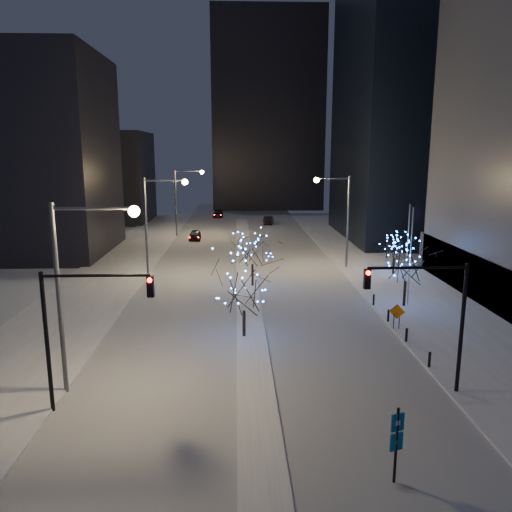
{
  "coord_description": "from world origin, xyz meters",
  "views": [
    {
      "loc": [
        -0.94,
        -22.71,
        12.39
      ],
      "look_at": [
        0.45,
        12.82,
        5.0
      ],
      "focal_mm": 35.0,
      "sensor_mm": 36.0,
      "label": 1
    }
  ],
  "objects_px": {
    "holiday_tree_plaza_far": "(395,246)",
    "construction_sign": "(397,314)",
    "holiday_tree_plaza_near": "(407,261)",
    "car_far": "(218,214)",
    "street_lamp_w_mid": "(156,213)",
    "traffic_signal_east": "(433,307)",
    "traffic_signal_west": "(78,318)",
    "car_near": "(195,235)",
    "street_lamp_w_near": "(78,272)",
    "car_mid": "(269,220)",
    "holiday_tree_median_near": "(244,284)",
    "street_lamp_w_far": "(183,193)",
    "holiday_tree_median_far": "(252,249)",
    "street_lamp_east": "(340,209)",
    "wayfinding_sign": "(397,437)"
  },
  "relations": [
    {
      "from": "traffic_signal_east",
      "to": "holiday_tree_plaza_far",
      "type": "bearing_deg",
      "value": 76.36
    },
    {
      "from": "street_lamp_w_near",
      "to": "holiday_tree_plaza_near",
      "type": "xyz_separation_m",
      "value": [
        21.59,
        13.79,
        -2.6
      ]
    },
    {
      "from": "car_far",
      "to": "wayfinding_sign",
      "type": "height_order",
      "value": "wayfinding_sign"
    },
    {
      "from": "traffic_signal_east",
      "to": "wayfinding_sign",
      "type": "height_order",
      "value": "traffic_signal_east"
    },
    {
      "from": "holiday_tree_plaza_far",
      "to": "wayfinding_sign",
      "type": "xyz_separation_m",
      "value": [
        -10.2,
        -32.79,
        -1.14
      ]
    },
    {
      "from": "holiday_tree_median_near",
      "to": "street_lamp_w_mid",
      "type": "bearing_deg",
      "value": 115.68
    },
    {
      "from": "car_mid",
      "to": "street_lamp_w_mid",
      "type": "bearing_deg",
      "value": 79.8
    },
    {
      "from": "traffic_signal_west",
      "to": "car_far",
      "type": "distance_m",
      "value": 74.6
    },
    {
      "from": "holiday_tree_plaza_near",
      "to": "car_far",
      "type": "bearing_deg",
      "value": 106.39
    },
    {
      "from": "holiday_tree_median_near",
      "to": "construction_sign",
      "type": "relative_size",
      "value": 3.64
    },
    {
      "from": "car_mid",
      "to": "holiday_tree_median_far",
      "type": "distance_m",
      "value": 42.24
    },
    {
      "from": "car_mid",
      "to": "holiday_tree_plaza_near",
      "type": "distance_m",
      "value": 49.47
    },
    {
      "from": "street_lamp_east",
      "to": "street_lamp_w_mid",
      "type": "bearing_deg",
      "value": -171.04
    },
    {
      "from": "car_mid",
      "to": "holiday_tree_plaza_near",
      "type": "height_order",
      "value": "holiday_tree_plaza_near"
    },
    {
      "from": "street_lamp_w_far",
      "to": "holiday_tree_median_far",
      "type": "height_order",
      "value": "street_lamp_w_far"
    },
    {
      "from": "traffic_signal_west",
      "to": "traffic_signal_east",
      "type": "xyz_separation_m",
      "value": [
        17.38,
        1.0,
        0.0
      ]
    },
    {
      "from": "street_lamp_w_far",
      "to": "street_lamp_east",
      "type": "distance_m",
      "value": 29.08
    },
    {
      "from": "street_lamp_w_near",
      "to": "car_mid",
      "type": "height_order",
      "value": "street_lamp_w_near"
    },
    {
      "from": "street_lamp_w_far",
      "to": "holiday_tree_median_near",
      "type": "height_order",
      "value": "street_lamp_w_far"
    },
    {
      "from": "holiday_tree_median_far",
      "to": "street_lamp_w_mid",
      "type": "bearing_deg",
      "value": 154.9
    },
    {
      "from": "holiday_tree_plaza_far",
      "to": "street_lamp_w_near",
      "type": "bearing_deg",
      "value": -134.24
    },
    {
      "from": "holiday_tree_median_near",
      "to": "construction_sign",
      "type": "bearing_deg",
      "value": 5.18
    },
    {
      "from": "car_near",
      "to": "holiday_tree_plaza_near",
      "type": "relative_size",
      "value": 0.71
    },
    {
      "from": "street_lamp_w_mid",
      "to": "construction_sign",
      "type": "height_order",
      "value": "street_lamp_w_mid"
    },
    {
      "from": "holiday_tree_plaza_far",
      "to": "construction_sign",
      "type": "xyz_separation_m",
      "value": [
        -4.9,
        -16.36,
        -1.8
      ]
    },
    {
      "from": "street_lamp_w_far",
      "to": "holiday_tree_plaza_near",
      "type": "distance_m",
      "value": 42.24
    },
    {
      "from": "holiday_tree_plaza_far",
      "to": "construction_sign",
      "type": "relative_size",
      "value": 2.44
    },
    {
      "from": "holiday_tree_median_far",
      "to": "holiday_tree_plaza_near",
      "type": "relative_size",
      "value": 0.92
    },
    {
      "from": "car_far",
      "to": "traffic_signal_east",
      "type": "bearing_deg",
      "value": -78.23
    },
    {
      "from": "street_lamp_w_near",
      "to": "car_far",
      "type": "bearing_deg",
      "value": 86.56
    },
    {
      "from": "holiday_tree_median_near",
      "to": "construction_sign",
      "type": "distance_m",
      "value": 11.14
    },
    {
      "from": "street_lamp_w_mid",
      "to": "holiday_tree_plaza_near",
      "type": "relative_size",
      "value": 1.73
    },
    {
      "from": "street_lamp_w_mid",
      "to": "holiday_tree_plaza_near",
      "type": "distance_m",
      "value": 24.46
    },
    {
      "from": "traffic_signal_east",
      "to": "construction_sign",
      "type": "bearing_deg",
      "value": 81.79
    },
    {
      "from": "wayfinding_sign",
      "to": "street_lamp_east",
      "type": "bearing_deg",
      "value": 62.26
    },
    {
      "from": "car_near",
      "to": "construction_sign",
      "type": "xyz_separation_m",
      "value": [
        17.28,
        -38.38,
        0.55
      ]
    },
    {
      "from": "street_lamp_w_mid",
      "to": "street_lamp_w_far",
      "type": "xyz_separation_m",
      "value": [
        0.0,
        25.0,
        0.0
      ]
    },
    {
      "from": "street_lamp_w_mid",
      "to": "traffic_signal_east",
      "type": "xyz_separation_m",
      "value": [
        17.88,
        -26.0,
        -1.74
      ]
    },
    {
      "from": "traffic_signal_west",
      "to": "traffic_signal_east",
      "type": "distance_m",
      "value": 17.41
    },
    {
      "from": "street_lamp_east",
      "to": "car_mid",
      "type": "distance_m",
      "value": 35.4
    },
    {
      "from": "car_far",
      "to": "holiday_tree_median_near",
      "type": "bearing_deg",
      "value": -85.08
    },
    {
      "from": "car_near",
      "to": "wayfinding_sign",
      "type": "bearing_deg",
      "value": -78.49
    },
    {
      "from": "street_lamp_w_near",
      "to": "street_lamp_east",
      "type": "height_order",
      "value": "same"
    },
    {
      "from": "car_near",
      "to": "holiday_tree_median_near",
      "type": "bearing_deg",
      "value": -81.47
    },
    {
      "from": "street_lamp_w_near",
      "to": "holiday_tree_plaza_near",
      "type": "relative_size",
      "value": 1.73
    },
    {
      "from": "street_lamp_w_far",
      "to": "holiday_tree_median_far",
      "type": "relative_size",
      "value": 1.88
    },
    {
      "from": "street_lamp_w_mid",
      "to": "holiday_tree_median_near",
      "type": "height_order",
      "value": "street_lamp_w_mid"
    },
    {
      "from": "street_lamp_east",
      "to": "holiday_tree_median_far",
      "type": "height_order",
      "value": "street_lamp_east"
    },
    {
      "from": "street_lamp_east",
      "to": "holiday_tree_plaza_far",
      "type": "relative_size",
      "value": 2.25
    },
    {
      "from": "street_lamp_w_far",
      "to": "construction_sign",
      "type": "height_order",
      "value": "street_lamp_w_far"
    }
  ]
}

